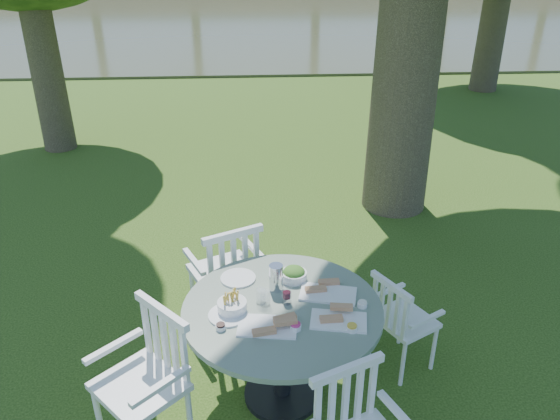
# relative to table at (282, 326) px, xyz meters

# --- Properties ---
(ground) EXTENTS (140.00, 140.00, 0.00)m
(ground) POSITION_rel_table_xyz_m (0.07, 1.18, -0.65)
(ground) COLOR #1C380B
(ground) RESTS_ON ground
(table) EXTENTS (1.37, 1.37, 0.81)m
(table) POSITION_rel_table_xyz_m (0.00, 0.00, 0.00)
(table) COLOR black
(table) RESTS_ON ground
(chair_ne) EXTENTS (0.54, 0.55, 0.82)m
(chair_ne) POSITION_rel_table_xyz_m (0.89, 0.25, -0.17)
(chair_ne) COLOR white
(chair_ne) RESTS_ON ground
(chair_nw) EXTENTS (0.67, 0.65, 1.01)m
(chair_nw) POSITION_rel_table_xyz_m (-0.39, 0.81, -0.06)
(chair_nw) COLOR white
(chair_nw) RESTS_ON ground
(chair_sw) EXTENTS (0.70, 0.70, 1.01)m
(chair_sw) POSITION_rel_table_xyz_m (-0.85, -0.31, -0.06)
(chair_sw) COLOR white
(chair_sw) RESTS_ON ground
(tableware) EXTENTS (1.07, 0.83, 0.20)m
(tableware) POSITION_rel_table_xyz_m (-0.05, 0.07, 0.20)
(tableware) COLOR white
(tableware) RESTS_ON table
(river) EXTENTS (100.00, 28.00, 0.12)m
(river) POSITION_rel_table_xyz_m (0.07, 24.18, -0.65)
(river) COLOR #373B22
(river) RESTS_ON ground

